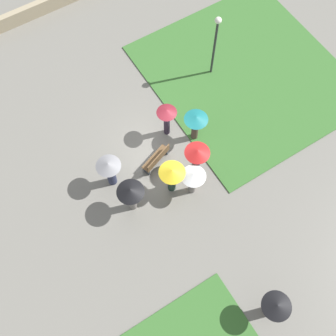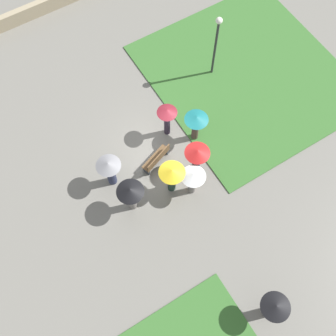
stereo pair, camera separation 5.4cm
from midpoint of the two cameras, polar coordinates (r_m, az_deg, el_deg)
ground_plane at (r=20.07m, az=-1.41°, el=2.85°), size 90.00×90.00×0.00m
lawn_patch_near at (r=22.74m, az=10.50°, el=12.37°), size 9.22×9.95×0.06m
parapet_wall at (r=26.11m, az=-14.65°, el=21.16°), size 45.00×0.35×0.84m
park_bench at (r=19.27m, az=-1.62°, el=1.28°), size 1.59×0.92×0.90m
lamp_post at (r=20.71m, az=6.39°, el=17.03°), size 0.32×0.32×3.79m
crowd_person_yellow at (r=17.88m, az=0.45°, el=-0.97°), size 1.15×1.15×1.91m
crowd_person_teal at (r=19.19m, az=3.70°, el=6.20°), size 1.10×1.10×1.84m
crowd_person_black at (r=17.54m, az=-5.14°, el=-3.48°), size 1.17×1.17×1.94m
crowd_person_grey at (r=18.30m, az=-8.02°, el=-0.18°), size 1.09×1.09×1.86m
crowd_person_red at (r=18.32m, az=3.85°, el=1.68°), size 1.12×1.12×1.92m
crowd_person_maroon at (r=19.26m, az=-0.25°, el=7.00°), size 0.94×0.94×1.96m
crowd_person_white at (r=17.89m, az=3.36°, el=-1.33°), size 1.08×1.08×1.79m
lone_walker_far_path at (r=17.07m, az=14.12°, el=-17.82°), size 1.15×1.15×1.74m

